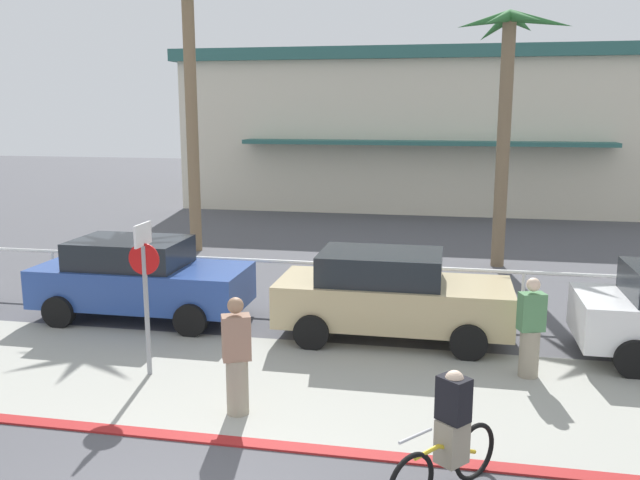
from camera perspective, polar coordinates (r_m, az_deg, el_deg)
ground_plane at (r=16.50m, az=0.97°, el=-4.21°), size 80.00×80.00×0.00m
sidewalk_strip at (r=11.14m, az=-4.42°, el=-11.92°), size 44.00×4.00×0.02m
curb_paint at (r=9.41m, az=-7.80°, el=-16.52°), size 44.00×0.24×0.03m
building_backdrop at (r=33.35m, az=9.20°, el=9.37°), size 21.43×12.72×6.79m
rail_fence at (r=14.86m, az=-0.04°, el=-2.61°), size 26.17×0.08×1.04m
stop_sign_bike_lane at (r=11.24m, az=-14.61°, el=-3.08°), size 0.52×0.56×2.56m
palm_tree_0 at (r=20.92m, az=-10.98°, el=16.57°), size 2.92×3.32×8.41m
palm_tree_1 at (r=19.09m, az=15.57°, el=12.59°), size 3.00×2.63×6.89m
car_blue_1 at (r=14.57m, az=-15.02°, el=-3.13°), size 4.40×2.02×1.69m
car_tan_2 at (r=12.94m, az=5.98°, el=-4.60°), size 4.40×2.02×1.69m
cyclist_yellow_0 at (r=8.12m, az=10.91°, el=-15.98°), size 1.21×1.44×1.50m
pedestrian_0 at (r=11.57m, az=17.40°, el=-7.45°), size 0.46×0.40×1.69m
pedestrian_1 at (r=9.82m, az=-7.06°, el=-10.13°), size 0.47×0.42×1.76m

